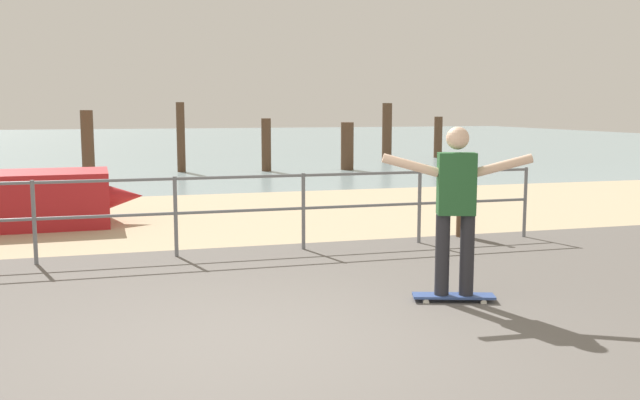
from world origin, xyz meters
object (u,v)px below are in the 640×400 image
object	(u,v)px
skateboard	(454,296)
seagull	(464,189)
bollard_short	(463,216)
skateboarder	(456,201)

from	to	relation	value
skateboard	seagull	size ratio (longest dim) A/B	1.76
bollard_short	seagull	xyz separation A→B (m)	(0.01, -0.02, 0.41)
bollard_short	skateboarder	bearing A→B (deg)	-118.49
skateboarder	bollard_short	distance (m)	3.64
seagull	skateboarder	bearing A→B (deg)	-118.70
skateboard	skateboarder	world-z (taller)	skateboarder
seagull	skateboard	bearing A→B (deg)	-118.70
skateboard	bollard_short	xyz separation A→B (m)	(1.70, 3.14, 0.26)
skateboard	seagull	distance (m)	3.62
bollard_short	seagull	bearing A→B (deg)	-67.03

